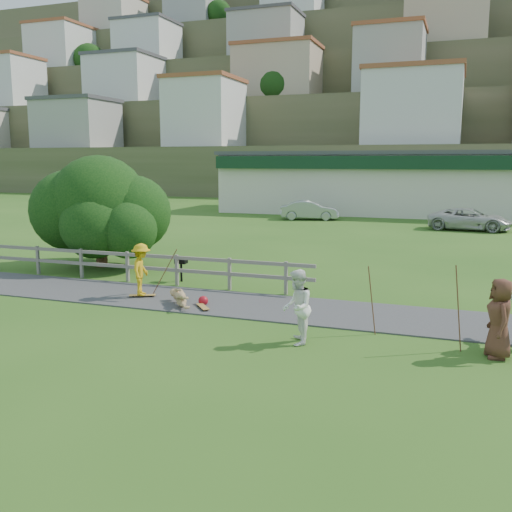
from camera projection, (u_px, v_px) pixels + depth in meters
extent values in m
plane|color=#2C5A19|center=(186.00, 314.00, 16.35)|extent=(260.00, 260.00, 0.00)
cube|color=#38383A|center=(208.00, 301.00, 17.74)|extent=(34.00, 3.00, 0.04)
cube|color=slate|center=(38.00, 260.00, 21.99)|extent=(0.10, 0.10, 1.10)
cube|color=slate|center=(81.00, 263.00, 21.32)|extent=(0.10, 0.10, 1.10)
cube|color=slate|center=(128.00, 267.00, 20.65)|extent=(0.10, 0.10, 1.10)
cube|color=slate|center=(177.00, 270.00, 19.99)|extent=(0.10, 0.10, 1.10)
cube|color=slate|center=(229.00, 274.00, 19.32)|extent=(0.10, 0.10, 1.10)
cube|color=slate|center=(286.00, 278.00, 18.65)|extent=(0.10, 0.10, 1.10)
cube|color=slate|center=(115.00, 254.00, 20.75)|extent=(15.00, 0.08, 0.12)
cube|color=slate|center=(116.00, 266.00, 20.82)|extent=(15.00, 0.08, 0.12)
cube|color=silver|center=(420.00, 184.00, 47.09)|extent=(32.00, 10.00, 4.80)
cube|color=#12341E|center=(416.00, 163.00, 41.97)|extent=(32.00, 0.60, 1.00)
cube|color=#46464A|center=(422.00, 153.00, 46.67)|extent=(32.50, 10.50, 0.30)
cube|color=#444D2D|center=(397.00, 172.00, 66.89)|extent=(220.00, 14.00, 6.00)
cube|color=beige|center=(400.00, 115.00, 65.81)|extent=(10.00, 9.00, 7.00)
cube|color=#46464A|center=(401.00, 82.00, 65.19)|extent=(10.40, 9.40, 0.50)
cube|color=#444D2D|center=(408.00, 145.00, 78.37)|extent=(220.00, 14.00, 13.00)
cube|color=beige|center=(412.00, 69.00, 76.71)|extent=(10.00, 9.00, 7.00)
cube|color=#46464A|center=(413.00, 40.00, 76.09)|extent=(10.40, 9.40, 0.50)
cube|color=#444D2D|center=(417.00, 121.00, 89.77)|extent=(220.00, 14.00, 21.00)
cube|color=beige|center=(421.00, 28.00, 87.45)|extent=(10.00, 9.00, 7.00)
cube|color=#46464A|center=(422.00, 2.00, 86.83)|extent=(10.40, 9.40, 0.50)
cube|color=#444D2D|center=(424.00, 100.00, 101.09)|extent=(220.00, 14.00, 30.00)
cube|color=#444D2D|center=(430.00, 81.00, 113.25)|extent=(220.00, 14.00, 40.00)
imported|color=gold|center=(142.00, 273.00, 18.13)|extent=(0.91, 1.21, 1.66)
imported|color=tan|center=(180.00, 297.00, 17.15)|extent=(1.42, 1.28, 0.56)
imported|color=white|center=(297.00, 307.00, 13.55)|extent=(0.87, 1.02, 1.81)
imported|color=#573023|center=(500.00, 318.00, 12.60)|extent=(0.74, 0.98, 1.81)
imported|color=#9EA3A6|center=(309.00, 210.00, 42.27)|extent=(4.49, 2.43, 1.40)
imported|color=#B9BAB6|center=(469.00, 219.00, 35.87)|extent=(5.19, 2.76, 1.39)
sphere|color=#A2101C|center=(203.00, 301.00, 17.29)|extent=(0.30, 0.30, 0.30)
cylinder|color=brown|center=(164.00, 269.00, 18.28)|extent=(0.03, 0.03, 1.84)
cylinder|color=brown|center=(372.00, 300.00, 14.33)|extent=(0.03, 0.03, 1.76)
cylinder|color=brown|center=(458.00, 308.00, 13.02)|extent=(0.03, 0.03, 2.02)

